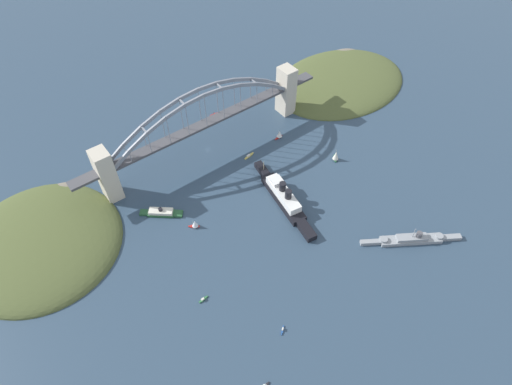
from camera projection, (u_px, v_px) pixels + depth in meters
ground_plane at (207, 149)px, 420.04m from camera, size 1400.00×1400.00×0.00m
harbor_arch_bridge at (205, 126)px, 398.02m from camera, size 257.10×17.06×68.12m
headland_west_shore at (340, 81)px, 493.83m from camera, size 160.58×121.31×17.42m
headland_east_shore at (43, 242)px, 349.29m from camera, size 128.75×130.80×23.23m
ocean_liner at (283, 196)px, 373.02m from camera, size 24.00×96.43×20.31m
naval_cruiser at (412, 239)px, 347.58m from camera, size 71.58×48.53×16.36m
harbor_ferry_steamer at (161, 212)px, 366.14m from camera, size 32.18×28.21×7.33m
seaplane_taxiing_near_bridge at (216, 115)px, 450.74m from camera, size 11.71×8.20×4.86m
small_boat_0 at (203, 299)px, 315.19m from camera, size 7.86×2.40×2.12m
small_boat_1 at (283, 330)px, 300.11m from camera, size 6.02×4.95×1.94m
small_boat_3 at (195, 224)px, 355.89m from camera, size 8.58×7.56×8.94m
small_boat_4 at (249, 156)px, 412.94m from camera, size 11.99×3.85×2.02m
small_boat_5 at (336, 156)px, 406.59m from camera, size 8.36×9.33×11.39m
small_boat_6 at (279, 134)px, 428.19m from camera, size 9.71×5.83×8.93m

